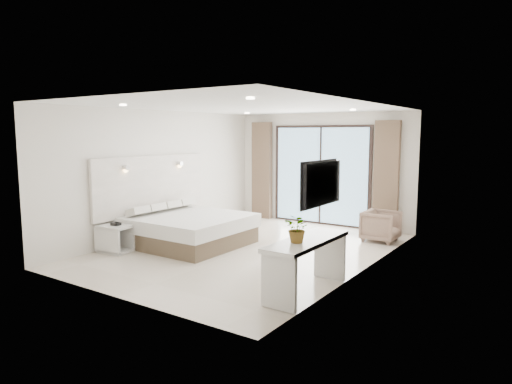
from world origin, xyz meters
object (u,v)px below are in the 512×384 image
bed (188,229)px  nightstand (116,239)px  console_desk (307,253)px  armchair (381,224)px

bed → nightstand: (-0.72, -1.21, -0.05)m
console_desk → armchair: size_ratio=2.37×
armchair → bed: bearing=128.4°
bed → console_desk: 3.50m
nightstand → console_desk: bearing=-6.1°
console_desk → nightstand: bearing=-179.6°
bed → nightstand: bearing=-120.7°
bed → armchair: 3.94m
nightstand → armchair: armchair is taller
bed → armchair: bearing=38.3°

